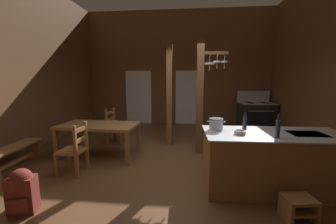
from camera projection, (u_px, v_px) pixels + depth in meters
ground_plane at (166, 169)px, 4.14m from camera, size 7.63×8.97×0.10m
wall_back at (178, 69)px, 7.88m from camera, size 7.63×0.14×4.25m
glazed_door_back_left at (139, 97)px, 8.13m from camera, size 1.00×0.01×2.05m
glazed_panel_back_right at (187, 98)px, 7.95m from camera, size 0.84×0.01×2.05m
kitchen_island at (273, 161)px, 3.27m from camera, size 2.19×1.02×0.91m
stove_range at (256, 116)px, 7.17m from camera, size 1.20×0.90×1.32m
support_post_with_pot_rack at (202, 93)px, 4.72m from camera, size 0.70×0.26×2.60m
support_post_center at (169, 96)px, 5.39m from camera, size 0.14×0.14×2.60m
step_stool at (299, 207)px, 2.55m from camera, size 0.40×0.33×0.30m
dining_table at (99, 128)px, 4.63m from camera, size 1.73×0.97×0.74m
ladderback_chair_near_window at (74, 150)px, 3.79m from camera, size 0.44×0.44×0.95m
ladderback_chair_by_post at (115, 127)px, 5.62m from camera, size 0.51×0.51×0.95m
bench_along_left_wall at (14, 153)px, 4.06m from camera, size 0.40×1.18×0.44m
backpack at (22, 190)px, 2.69m from camera, size 0.37×0.35×0.60m
stockpot_on_counter at (216, 124)px, 3.40m from camera, size 0.30×0.23×0.19m
mixing_bowl_on_counter at (240, 132)px, 3.13m from camera, size 0.17×0.17×0.06m
bottle_tall_on_counter at (278, 129)px, 2.91m from camera, size 0.06×0.06×0.34m
bottle_short_on_counter at (245, 123)px, 3.41m from camera, size 0.07×0.07×0.29m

